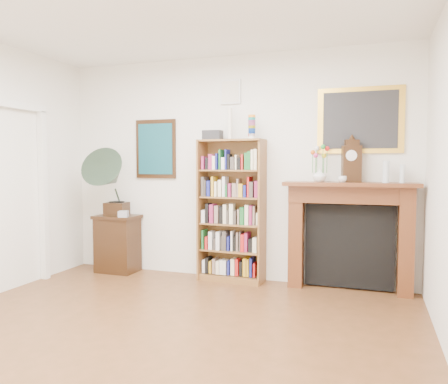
% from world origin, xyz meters
% --- Properties ---
extents(room, '(4.51, 5.01, 2.81)m').
position_xyz_m(room, '(0.00, 0.00, 1.40)').
color(room, '#55361A').
rests_on(room, ground).
extents(door_casing, '(0.08, 1.02, 2.17)m').
position_xyz_m(door_casing, '(-2.21, 1.20, 1.26)').
color(door_casing, white).
rests_on(door_casing, left_wall).
extents(teal_poster, '(0.58, 0.04, 0.78)m').
position_xyz_m(teal_poster, '(-1.05, 2.48, 1.65)').
color(teal_poster, black).
rests_on(teal_poster, back_wall).
extents(small_picture, '(0.26, 0.04, 0.30)m').
position_xyz_m(small_picture, '(0.00, 2.48, 2.35)').
color(small_picture, white).
rests_on(small_picture, back_wall).
extents(gilt_painting, '(0.95, 0.04, 0.75)m').
position_xyz_m(gilt_painting, '(1.55, 2.48, 1.95)').
color(gilt_painting, gold).
rests_on(gilt_painting, back_wall).
extents(bookshelf, '(0.82, 0.34, 2.02)m').
position_xyz_m(bookshelf, '(0.06, 2.34, 0.98)').
color(bookshelf, brown).
rests_on(bookshelf, floor).
extents(side_cabinet, '(0.57, 0.41, 0.76)m').
position_xyz_m(side_cabinet, '(-1.53, 2.28, 0.38)').
color(side_cabinet, black).
rests_on(side_cabinet, floor).
extents(fireplace, '(1.49, 0.38, 1.25)m').
position_xyz_m(fireplace, '(1.46, 2.39, 0.74)').
color(fireplace, '#512712').
rests_on(fireplace, floor).
extents(gramophone, '(0.64, 0.75, 0.90)m').
position_xyz_m(gramophone, '(-1.57, 2.18, 1.27)').
color(gramophone, black).
rests_on(gramophone, side_cabinet).
extents(cd_stack, '(0.15, 0.15, 0.08)m').
position_xyz_m(cd_stack, '(-1.35, 2.14, 0.80)').
color(cd_stack, silver).
rests_on(cd_stack, side_cabinet).
extents(mantel_clock, '(0.23, 0.17, 0.48)m').
position_xyz_m(mantel_clock, '(1.47, 2.36, 1.48)').
color(mantel_clock, black).
rests_on(mantel_clock, fireplace).
extents(flower_vase, '(0.18, 0.18, 0.16)m').
position_xyz_m(flower_vase, '(1.12, 2.33, 1.33)').
color(flower_vase, white).
rests_on(flower_vase, fireplace).
extents(teacup, '(0.12, 0.12, 0.07)m').
position_xyz_m(teacup, '(1.38, 2.29, 1.28)').
color(teacup, silver).
rests_on(teacup, fireplace).
extents(bottle_left, '(0.07, 0.07, 0.24)m').
position_xyz_m(bottle_left, '(1.84, 2.33, 1.37)').
color(bottle_left, silver).
rests_on(bottle_left, fireplace).
extents(bottle_right, '(0.06, 0.06, 0.20)m').
position_xyz_m(bottle_right, '(2.01, 2.37, 1.35)').
color(bottle_right, silver).
rests_on(bottle_right, fireplace).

